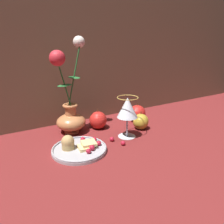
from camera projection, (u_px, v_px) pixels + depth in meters
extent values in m
plane|color=maroon|center=(103.00, 141.00, 0.86)|extent=(2.40, 2.40, 0.00)
cylinder|color=#B77042|center=(72.00, 131.00, 0.94)|extent=(0.06, 0.06, 0.01)
ellipsoid|color=#B77042|center=(71.00, 122.00, 0.93)|extent=(0.12, 0.12, 0.07)
cylinder|color=#B77042|center=(71.00, 111.00, 0.91)|extent=(0.05, 0.05, 0.05)
torus|color=#B77042|center=(70.00, 105.00, 0.90)|extent=(0.06, 0.06, 0.01)
cylinder|color=#23662D|center=(64.00, 83.00, 0.86)|extent=(0.05, 0.02, 0.19)
ellipsoid|color=#23662D|center=(65.00, 85.00, 0.86)|extent=(0.08, 0.07, 0.00)
sphere|color=red|center=(57.00, 58.00, 0.82)|extent=(0.06, 0.06, 0.06)
cylinder|color=#23662D|center=(74.00, 74.00, 0.89)|extent=(0.06, 0.02, 0.25)
ellipsoid|color=#23662D|center=(74.00, 77.00, 0.89)|extent=(0.05, 0.07, 0.00)
sphere|color=silver|center=(79.00, 42.00, 0.87)|extent=(0.05, 0.05, 0.05)
cylinder|color=#A3A3A8|center=(79.00, 150.00, 0.78)|extent=(0.20, 0.20, 0.01)
torus|color=#A3A3A8|center=(79.00, 148.00, 0.77)|extent=(0.19, 0.19, 0.01)
cylinder|color=tan|center=(68.00, 145.00, 0.77)|extent=(0.04, 0.04, 0.03)
sphere|color=tan|center=(68.00, 141.00, 0.76)|extent=(0.05, 0.05, 0.05)
cube|color=#DBBC7A|center=(86.00, 147.00, 0.77)|extent=(0.06, 0.06, 0.01)
cube|color=#DBBC7A|center=(89.00, 143.00, 0.78)|extent=(0.06, 0.06, 0.01)
sphere|color=#AD192D|center=(89.00, 151.00, 0.74)|extent=(0.02, 0.02, 0.02)
sphere|color=#AD192D|center=(92.00, 148.00, 0.76)|extent=(0.02, 0.02, 0.02)
sphere|color=#AD192D|center=(99.00, 143.00, 0.79)|extent=(0.02, 0.02, 0.02)
sphere|color=#AD192D|center=(94.00, 140.00, 0.82)|extent=(0.02, 0.02, 0.02)
sphere|color=#AD192D|center=(83.00, 139.00, 0.83)|extent=(0.02, 0.02, 0.02)
cylinder|color=silver|center=(127.00, 136.00, 0.90)|extent=(0.07, 0.07, 0.00)
cylinder|color=silver|center=(127.00, 126.00, 0.88)|extent=(0.01, 0.01, 0.08)
cone|color=silver|center=(127.00, 107.00, 0.86)|extent=(0.08, 0.08, 0.08)
cone|color=maroon|center=(127.00, 110.00, 0.86)|extent=(0.07, 0.07, 0.06)
torus|color=gold|center=(128.00, 98.00, 0.85)|extent=(0.08, 0.08, 0.00)
sphere|color=red|center=(137.00, 113.00, 1.06)|extent=(0.08, 0.08, 0.08)
cylinder|color=#4C3319|center=(138.00, 104.00, 1.04)|extent=(0.00, 0.00, 0.01)
sphere|color=red|center=(98.00, 120.00, 0.97)|extent=(0.08, 0.08, 0.08)
cylinder|color=#4C3319|center=(98.00, 110.00, 0.96)|extent=(0.00, 0.00, 0.01)
sphere|color=#B2932D|center=(141.00, 121.00, 0.96)|extent=(0.07, 0.07, 0.07)
cylinder|color=#4C3319|center=(141.00, 113.00, 0.95)|extent=(0.00, 0.00, 0.01)
sphere|color=#AD192D|center=(123.00, 143.00, 0.82)|extent=(0.02, 0.02, 0.02)
sphere|color=#AD192D|center=(112.00, 139.00, 0.85)|extent=(0.02, 0.02, 0.02)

